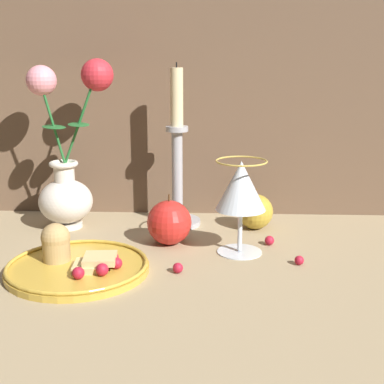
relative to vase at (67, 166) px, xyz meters
name	(u,v)px	position (x,y,z in m)	size (l,w,h in m)	color
ground_plane	(158,251)	(0.19, -0.13, -0.12)	(2.40, 2.40, 0.00)	#9E8966
vase	(67,166)	(0.00, 0.00, 0.00)	(0.16, 0.10, 0.33)	silver
plate_with_pastries	(75,263)	(0.07, -0.23, -0.11)	(0.22, 0.22, 0.07)	gold
wine_glass	(241,189)	(0.33, -0.13, -0.01)	(0.09, 0.09, 0.16)	silver
candlestick	(177,168)	(0.21, 0.02, -0.01)	(0.09, 0.09, 0.32)	#A3A3A8
apple_beside_vase	(255,212)	(0.37, 0.00, -0.09)	(0.07, 0.07, 0.08)	#B2932D
apple_near_glass	(169,223)	(0.21, -0.09, -0.08)	(0.08, 0.08, 0.09)	red
berry_near_plate	(178,268)	(0.23, -0.23, -0.11)	(0.02, 0.02, 0.02)	#AD192D
berry_front_center	(269,240)	(0.39, -0.09, -0.11)	(0.02, 0.02, 0.02)	#AD192D
berry_by_glass_stem	(299,260)	(0.42, -0.18, -0.12)	(0.02, 0.02, 0.02)	#AD192D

